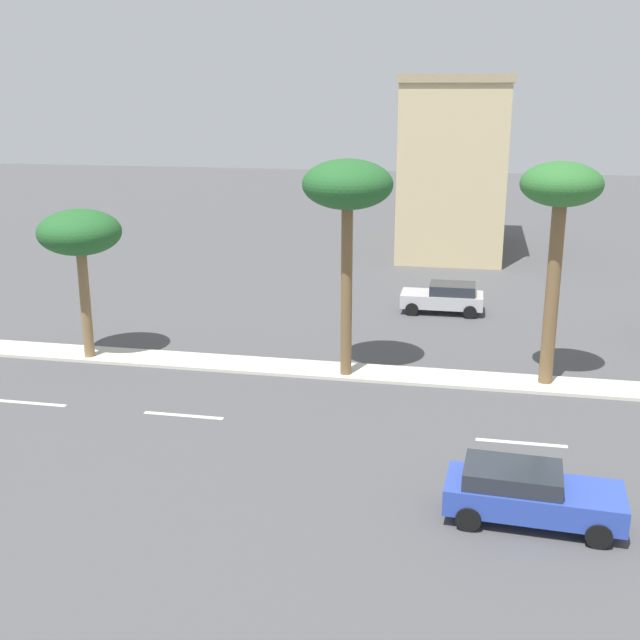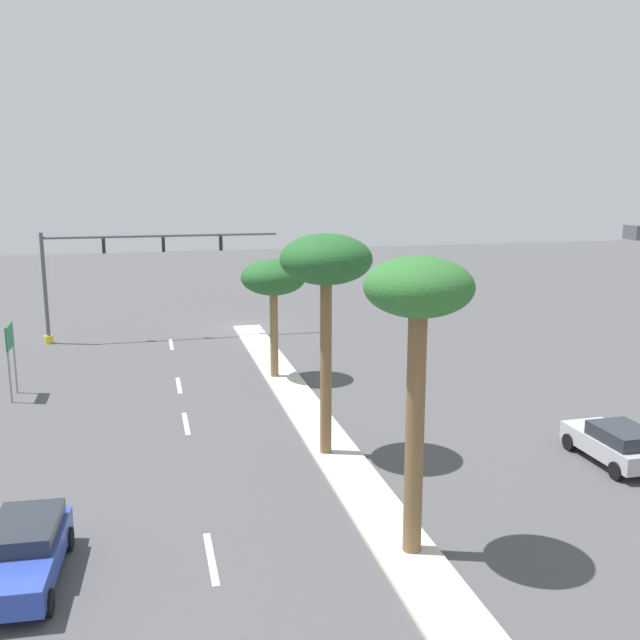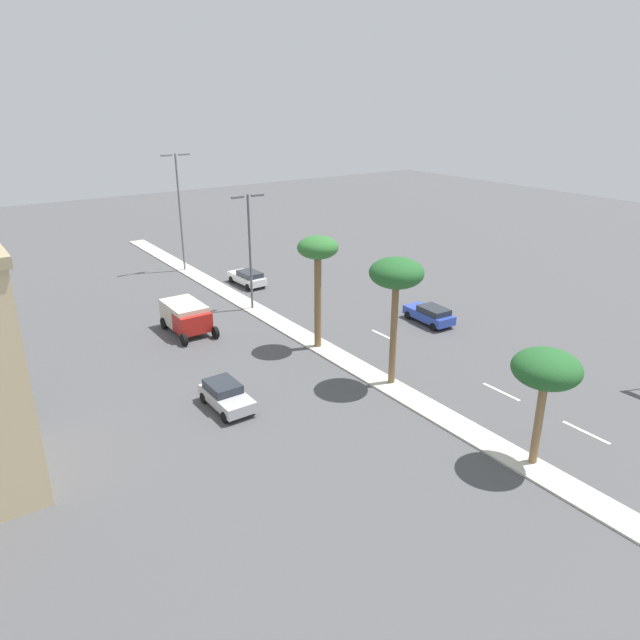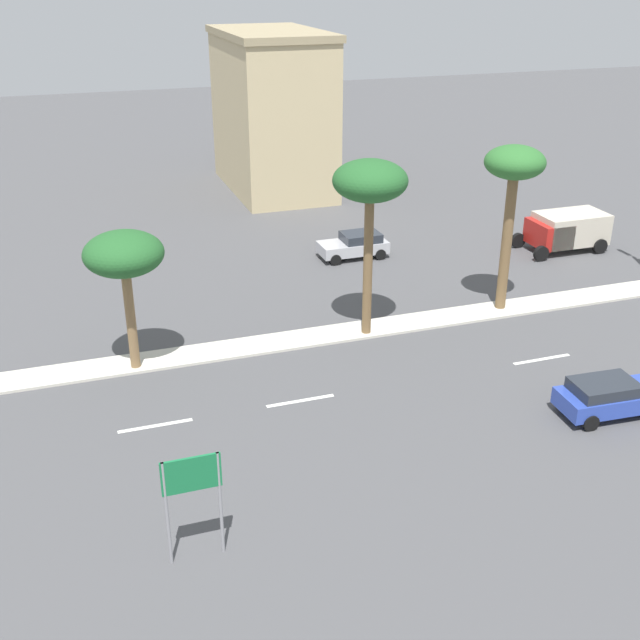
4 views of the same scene
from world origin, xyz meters
The scene contains 13 objects.
ground_plane centered at (0.00, 27.68, 0.00)m, with size 160.00×160.00×0.00m, color #4C4C4F.
median_curb centered at (0.00, 35.59, 0.06)m, with size 1.80×71.18×0.12m, color beige.
lane_stripe_center centered at (5.24, 13.03, 0.01)m, with size 0.20×2.80×0.01m, color silver.
lane_stripe_far centered at (5.24, 18.76, 0.01)m, with size 0.20×2.80×0.01m, color silver.
lane_stripe_outboard centered at (5.24, 29.88, 0.01)m, with size 0.20×2.80×0.01m, color silver.
directional_road_sign centered at (12.83, 13.21, 2.56)m, with size 0.10×1.71×3.48m.
commercial_building centered at (-26.00, 26.47, 5.76)m, with size 12.43×6.89×11.49m.
palm_tree_front centered at (0.38, 12.89, 5.13)m, with size 3.26×3.26×6.02m.
palm_tree_left centered at (0.38, 23.51, 7.12)m, with size 3.29×3.29×8.13m.
palm_tree_outboard centered at (-0.15, 30.96, 6.98)m, with size 2.85×2.85×8.12m.
sedan_blue_rear centered at (9.98, 29.81, 0.78)m, with size 2.15×4.52×1.45m.
sedan_silver_mid centered at (-9.59, 26.78, 0.78)m, with size 1.99×3.99×1.47m.
box_truck centered at (-6.77, 39.12, 1.27)m, with size 2.78×5.22×2.25m.
Camera 4 is at (31.10, 10.80, 15.97)m, focal length 44.09 mm.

